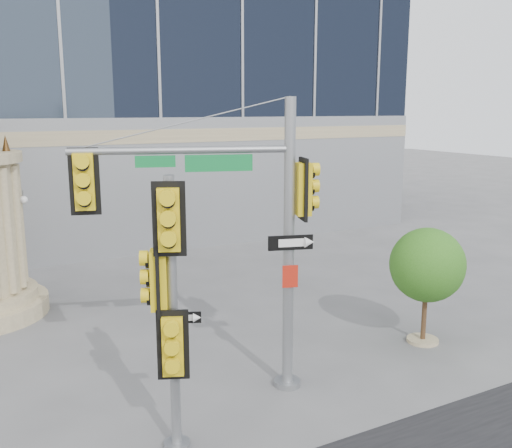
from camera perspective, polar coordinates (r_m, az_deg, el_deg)
name	(u,v)px	position (r m, az deg, el deg)	size (l,w,h in m)	color
ground	(288,395)	(13.52, 3.24, -16.71)	(120.00, 120.00, 0.00)	#545456
main_signal_pole	(236,215)	(12.36, -2.05, 0.88)	(4.98, 1.97, 6.63)	slate
secondary_signal_pole	(169,296)	(10.39, -8.72, -7.16)	(0.89, 0.88, 5.25)	slate
street_tree	(428,268)	(16.23, 16.79, -4.21)	(2.08, 2.03, 3.24)	#9A8968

